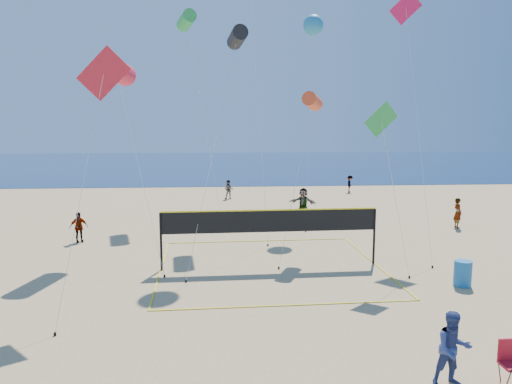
{
  "coord_description": "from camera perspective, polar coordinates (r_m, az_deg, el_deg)",
  "views": [
    {
      "loc": [
        -2.06,
        -9.71,
        6.24
      ],
      "look_at": [
        -1.23,
        2.0,
        4.55
      ],
      "focal_mm": 35.0,
      "sensor_mm": 36.0,
      "label": 1
    }
  ],
  "objects": [
    {
      "name": "ocean",
      "position": [
        72.0,
        -2.4,
        3.24
      ],
      "size": [
        140.0,
        50.0,
        0.03
      ],
      "primitive_type": "cube",
      "color": "#10294B",
      "rests_on": "ground"
    },
    {
      "name": "bystander_a",
      "position": [
        13.14,
        21.6,
        -16.34
      ],
      "size": [
        0.89,
        0.7,
        1.81
      ],
      "primitive_type": "imported",
      "rotation": [
        0.0,
        0.0,
        -0.01
      ],
      "color": "navy",
      "rests_on": "ground"
    },
    {
      "name": "far_person_0",
      "position": [
        27.28,
        -19.62,
        -3.81
      ],
      "size": [
        0.99,
        0.77,
        1.57
      ],
      "primitive_type": "imported",
      "rotation": [
        0.0,
        0.0,
        0.49
      ],
      "color": "gray",
      "rests_on": "ground"
    },
    {
      "name": "far_person_1",
      "position": [
        32.16,
        5.4,
        -1.26
      ],
      "size": [
        1.86,
        1.37,
        1.94
      ],
      "primitive_type": "imported",
      "rotation": [
        0.0,
        0.0,
        -0.5
      ],
      "color": "gray",
      "rests_on": "ground"
    },
    {
      "name": "far_person_2",
      "position": [
        31.37,
        22.05,
        -2.24
      ],
      "size": [
        0.44,
        0.65,
        1.76
      ],
      "primitive_type": "imported",
      "rotation": [
        0.0,
        0.0,
        1.59
      ],
      "color": "gray",
      "rests_on": "ground"
    },
    {
      "name": "far_person_3",
      "position": [
        39.83,
        -3.13,
        0.28
      ],
      "size": [
        0.85,
        0.73,
        1.51
      ],
      "primitive_type": "imported",
      "rotation": [
        0.0,
        0.0,
        -0.24
      ],
      "color": "gray",
      "rests_on": "ground"
    },
    {
      "name": "far_person_4",
      "position": [
        44.19,
        10.68,
        0.91
      ],
      "size": [
        0.82,
        1.07,
        1.47
      ],
      "primitive_type": "imported",
      "rotation": [
        0.0,
        0.0,
        1.25
      ],
      "color": "gray",
      "rests_on": "ground"
    },
    {
      "name": "camp_chair",
      "position": [
        14.0,
        27.17,
        -16.59
      ],
      "size": [
        0.56,
        0.69,
        1.14
      ],
      "rotation": [
        0.0,
        0.0,
        0.0
      ],
      "color": "#AF1422",
      "rests_on": "ground"
    },
    {
      "name": "trash_barrel",
      "position": [
        20.68,
        22.55,
        -8.58
      ],
      "size": [
        0.77,
        0.77,
        0.98
      ],
      "primitive_type": "cylinder",
      "rotation": [
        0.0,
        0.0,
        0.19
      ],
      "color": "#1964A6",
      "rests_on": "ground"
    },
    {
      "name": "volleyball_net",
      "position": [
        21.24,
        1.61,
        -4.08
      ],
      "size": [
        9.67,
        9.53,
        2.51
      ],
      "rotation": [
        0.0,
        0.0,
        0.03
      ],
      "color": "black",
      "rests_on": "ground"
    },
    {
      "name": "kite_0",
      "position": [
        25.34,
        -15.71,
        13.26
      ],
      "size": [
        3.47,
        6.62,
        9.29
      ],
      "rotation": [
        0.0,
        0.0,
        -0.23
      ],
      "color": "red",
      "rests_on": "ground"
    },
    {
      "name": "kite_1",
      "position": [
        29.14,
        -2.16,
        17.23
      ],
      "size": [
        3.01,
        11.12,
        11.4
      ],
      "rotation": [
        0.0,
        0.0,
        0.15
      ],
      "color": "black",
      "rests_on": "ground"
    },
    {
      "name": "kite_2",
      "position": [
        24.76,
        6.46,
        10.24
      ],
      "size": [
        2.76,
        5.02,
        7.61
      ],
      "rotation": [
        0.0,
        0.0,
        -0.4
      ],
      "color": "#DD4623",
      "rests_on": "ground"
    },
    {
      "name": "kite_3",
      "position": [
        18.6,
        -17.19,
        11.92
      ],
      "size": [
        1.94,
        4.26,
        8.82
      ],
      "rotation": [
        0.0,
        0.0,
        0.13
      ],
      "color": "red",
      "rests_on": "ground"
    },
    {
      "name": "kite_4",
      "position": [
        20.84,
        14.27,
        7.12
      ],
      "size": [
        1.77,
        1.38,
        7.01
      ],
      "rotation": [
        0.0,
        0.0,
        0.37
      ],
      "color": "green",
      "rests_on": "ground"
    },
    {
      "name": "kite_5",
      "position": [
        28.1,
        16.88,
        18.17
      ],
      "size": [
        1.72,
        6.53,
        12.86
      ],
      "rotation": [
        0.0,
        0.0,
        0.11
      ],
      "color": "#D0184F",
      "rests_on": "ground"
    },
    {
      "name": "kite_7",
      "position": [
        32.6,
        6.56,
        18.43
      ],
      "size": [
        1.88,
        5.17,
        12.69
      ],
      "rotation": [
        0.0,
        0.0,
        -0.39
      ],
      "color": "teal",
      "rests_on": "ground"
    },
    {
      "name": "kite_8",
      "position": [
        35.42,
        -7.95,
        18.84
      ],
      "size": [
        3.09,
        7.69,
        13.43
      ],
      "rotation": [
        0.0,
        0.0,
        0.29
      ],
      "color": "green",
      "rests_on": "ground"
    }
  ]
}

